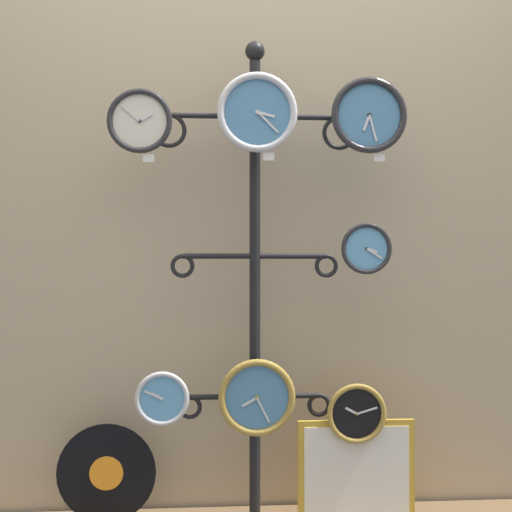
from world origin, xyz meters
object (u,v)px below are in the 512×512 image
(vinyl_record, at_px, (106,473))
(picture_frame, at_px, (356,471))
(clock_top_right, at_px, (369,115))
(clock_bottom_right, at_px, (356,413))
(clock_bottom_left, at_px, (162,398))
(clock_bottom_center, at_px, (257,397))
(display_stand, at_px, (255,349))
(clock_top_center, at_px, (258,112))
(clock_middle_right, at_px, (366,249))
(clock_top_left, at_px, (140,121))

(vinyl_record, bearing_deg, picture_frame, -4.64)
(clock_top_right, distance_m, clock_bottom_right, 1.08)
(clock_bottom_left, xyz_separation_m, clock_bottom_center, (0.34, 0.01, -0.00))
(display_stand, height_order, vinyl_record, display_stand)
(clock_top_center, relative_size, clock_bottom_right, 1.33)
(clock_middle_right, height_order, clock_bottom_right, clock_middle_right)
(clock_top_center, bearing_deg, clock_middle_right, 4.50)
(clock_bottom_center, xyz_separation_m, clock_bottom_right, (0.36, -0.02, -0.06))
(clock_top_left, relative_size, clock_top_right, 0.83)
(clock_top_right, xyz_separation_m, clock_bottom_center, (-0.41, 0.01, -1.02))
(clock_top_center, height_order, vinyl_record, clock_top_center)
(clock_bottom_center, relative_size, vinyl_record, 0.77)
(picture_frame, bearing_deg, clock_bottom_center, -179.43)
(display_stand, bearing_deg, clock_top_right, -13.71)
(display_stand, xyz_separation_m, vinyl_record, (-0.54, -0.02, -0.44))
(display_stand, xyz_separation_m, clock_middle_right, (0.40, -0.08, 0.37))
(clock_top_center, xyz_separation_m, picture_frame, (0.36, 0.02, -1.29))
(clock_bottom_left, distance_m, clock_bottom_right, 0.70)
(vinyl_record, bearing_deg, display_stand, 1.66)
(clock_top_left, height_order, clock_bottom_center, clock_top_left)
(clock_middle_right, bearing_deg, clock_top_left, -179.31)
(display_stand, xyz_separation_m, clock_bottom_center, (-0.00, -0.09, -0.16))
(vinyl_record, bearing_deg, clock_top_left, -30.48)
(clock_top_center, bearing_deg, picture_frame, 3.35)
(clock_middle_right, distance_m, clock_bottom_center, 0.67)
(clock_bottom_left, bearing_deg, clock_middle_right, 2.24)
(clock_top_left, bearing_deg, clock_bottom_left, -13.07)
(clock_middle_right, bearing_deg, clock_top_right, -73.75)
(display_stand, bearing_deg, clock_middle_right, -11.07)
(clock_bottom_right, bearing_deg, clock_top_right, 10.84)
(clock_bottom_left, xyz_separation_m, clock_bottom_right, (0.69, -0.00, -0.06))
(clock_top_center, height_order, clock_top_right, clock_top_center)
(vinyl_record, bearing_deg, clock_top_center, -9.86)
(clock_top_right, distance_m, clock_bottom_center, 1.09)
(picture_frame, bearing_deg, clock_top_left, 179.95)
(display_stand, xyz_separation_m, clock_bottom_right, (0.36, -0.11, -0.22))
(display_stand, distance_m, clock_top_left, 0.93)
(display_stand, distance_m, clock_middle_right, 0.55)
(clock_top_center, relative_size, clock_top_right, 1.03)
(clock_bottom_center, bearing_deg, picture_frame, 0.57)
(clock_top_left, distance_m, clock_bottom_center, 1.07)
(clock_bottom_center, bearing_deg, clock_bottom_left, -177.48)
(clock_middle_right, relative_size, clock_bottom_center, 0.68)
(display_stand, xyz_separation_m, clock_top_center, (0.00, -0.11, 0.86))
(clock_middle_right, relative_size, clock_bottom_right, 0.87)
(display_stand, distance_m, clock_bottom_center, 0.19)
(picture_frame, bearing_deg, clock_middle_right, 14.57)
(clock_top_left, xyz_separation_m, clock_bottom_left, (0.08, -0.02, -0.98))
(clock_top_left, distance_m, vinyl_record, 1.27)
(clock_top_left, xyz_separation_m, clock_top_right, (0.82, -0.01, 0.03))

